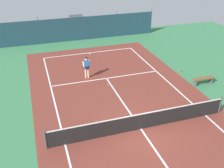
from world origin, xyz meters
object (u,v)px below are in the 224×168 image
(tennis_net, at_px, (141,121))
(water_bottle, at_px, (180,71))
(tennis_ball_by_sideline, at_px, (127,50))
(parked_car, at_px, (77,24))
(tennis_ball_near_player, at_px, (114,51))
(courtside_bench, at_px, (203,79))
(tennis_ball_midcourt, at_px, (108,85))
(tennis_player, at_px, (87,66))

(tennis_net, height_order, water_bottle, tennis_net)
(tennis_ball_by_sideline, height_order, parked_car, parked_car)
(tennis_net, height_order, tennis_ball_near_player, tennis_net)
(tennis_net, bearing_deg, courtside_bench, 28.42)
(tennis_ball_near_player, relative_size, parked_car, 0.02)
(tennis_ball_midcourt, xyz_separation_m, parked_car, (0.60, 13.81, 0.81))
(tennis_player, bearing_deg, water_bottle, 171.70)
(tennis_player, distance_m, water_bottle, 7.30)
(courtside_bench, xyz_separation_m, water_bottle, (-0.52, 2.24, -0.25))
(water_bottle, bearing_deg, tennis_net, -135.64)
(tennis_ball_midcourt, xyz_separation_m, courtside_bench, (6.52, -1.94, 0.34))
(tennis_player, bearing_deg, courtside_bench, 157.14)
(tennis_ball_by_sideline, bearing_deg, courtside_bench, -71.58)
(tennis_ball_near_player, distance_m, parked_car, 7.76)
(tennis_ball_midcourt, xyz_separation_m, tennis_ball_by_sideline, (3.81, 6.19, 0.00))
(tennis_player, xyz_separation_m, tennis_ball_by_sideline, (4.96, 4.61, -0.93))
(tennis_net, relative_size, tennis_player, 6.17)
(tennis_net, xyz_separation_m, water_bottle, (5.79, 5.66, -0.39))
(tennis_net, bearing_deg, tennis_ball_midcourt, 92.26)
(tennis_ball_near_player, bearing_deg, tennis_net, -101.34)
(water_bottle, bearing_deg, parked_car, 111.77)
(tennis_player, bearing_deg, tennis_ball_by_sideline, -135.26)
(tennis_ball_near_player, relative_size, water_bottle, 0.28)
(tennis_net, height_order, tennis_ball_midcourt, tennis_net)
(tennis_ball_by_sideline, relative_size, courtside_bench, 0.04)
(tennis_ball_near_player, xyz_separation_m, tennis_ball_midcourt, (-2.56, -6.34, 0.00))
(courtside_bench, relative_size, water_bottle, 6.67)
(tennis_player, bearing_deg, tennis_net, 102.83)
(tennis_net, bearing_deg, parked_car, 88.83)
(courtside_bench, bearing_deg, water_bottle, 103.08)
(tennis_player, relative_size, parked_car, 0.39)
(tennis_player, distance_m, tennis_ball_midcourt, 2.15)
(tennis_player, xyz_separation_m, parked_car, (1.75, 12.24, -0.12))
(tennis_ball_near_player, height_order, parked_car, parked_car)
(tennis_player, distance_m, courtside_bench, 8.45)
(tennis_ball_by_sideline, xyz_separation_m, parked_car, (-3.21, 7.62, 0.81))
(tennis_player, distance_m, parked_car, 12.36)
(tennis_ball_midcourt, height_order, parked_car, parked_car)
(courtside_bench, bearing_deg, tennis_ball_near_player, 115.56)
(tennis_player, relative_size, tennis_ball_by_sideline, 24.85)
(tennis_ball_near_player, distance_m, tennis_ball_by_sideline, 1.27)
(tennis_ball_by_sideline, height_order, water_bottle, water_bottle)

